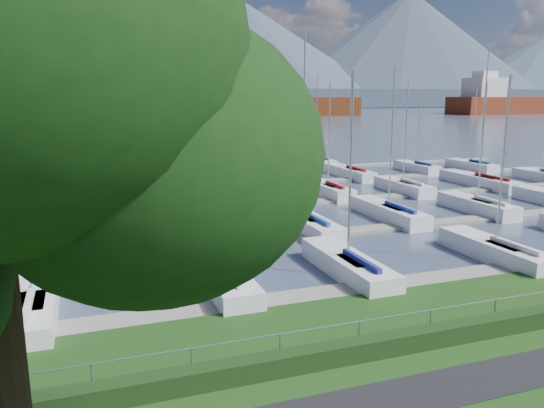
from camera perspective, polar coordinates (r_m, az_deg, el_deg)
name	(u,v)px	position (r m, az deg, el deg)	size (l,w,h in m)	color
path	(434,391)	(18.20, 17.01, -18.64)	(160.00, 2.00, 0.04)	black
water	(102,113)	(275.72, -17.85, 9.28)	(800.00, 540.00, 0.20)	#454F64
hedge	(389,344)	(19.91, 12.49, -14.49)	(80.00, 0.70, 0.70)	#1B3313
fence	(384,317)	(19.86, 11.98, -11.84)	(0.04, 0.04, 80.00)	gray
foothill	(96,99)	(345.54, -18.36, 10.71)	(900.00, 80.00, 12.00)	#3E4B5C
mountains	(100,41)	(422.04, -18.00, 16.37)	(1190.00, 360.00, 115.00)	#424F60
docks	(214,210)	(43.53, -6.21, -0.60)	(90.00, 41.60, 0.25)	gray
crane	(174,139)	(45.33, -10.51, 6.86)	(6.42, 13.21, 22.35)	#5B5C63
cargo_ship_mid	(232,106)	(235.31, -4.33, 10.42)	(101.88, 47.11, 21.50)	brown
cargo_ship_east	(530,105)	(283.83, 26.00, 9.54)	(91.71, 18.67, 21.50)	maroon
sailboat_fleet	(188,138)	(45.32, -9.05, 7.03)	(76.24, 49.41, 13.86)	maroon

